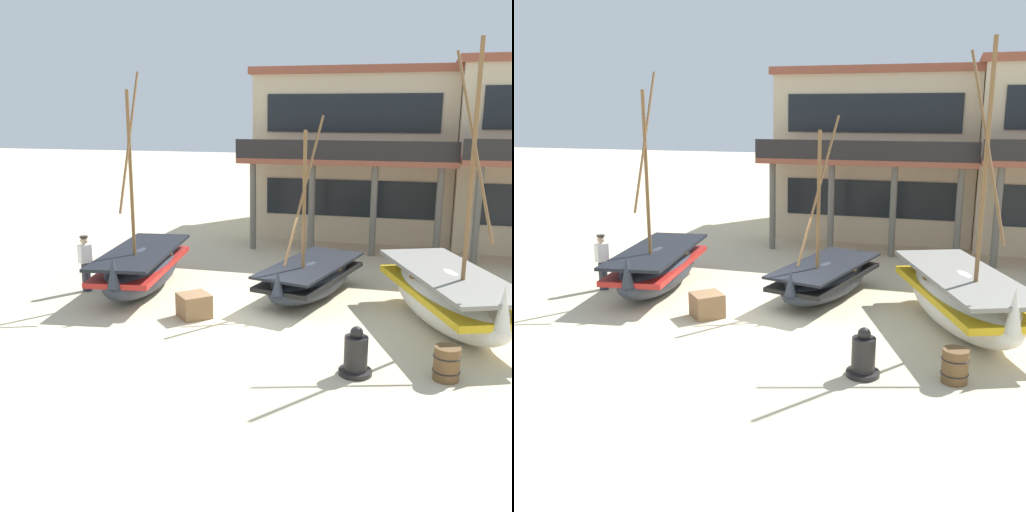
# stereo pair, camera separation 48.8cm
# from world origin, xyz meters

# --- Properties ---
(ground_plane) EXTENTS (120.00, 120.00, 0.00)m
(ground_plane) POSITION_xyz_m (0.00, 0.00, 0.00)
(ground_plane) COLOR beige
(fishing_boat_near_left) EXTENTS (2.44, 5.11, 6.36)m
(fishing_boat_near_left) POSITION_xyz_m (-3.67, 1.45, 0.70)
(fishing_boat_near_left) COLOR #2D333D
(fishing_boat_near_left) RESTS_ON ground
(fishing_boat_centre_large) EXTENTS (3.71, 5.61, 6.85)m
(fishing_boat_centre_large) POSITION_xyz_m (5.09, 0.59, 0.78)
(fishing_boat_centre_large) COLOR silver
(fishing_boat_centre_large) RESTS_ON ground
(fishing_boat_far_right) EXTENTS (2.70, 4.56, 5.16)m
(fishing_boat_far_right) POSITION_xyz_m (1.32, 2.11, 0.56)
(fishing_boat_far_right) COLOR #2D333D
(fishing_boat_far_right) RESTS_ON ground
(fisherman_by_hull) EXTENTS (0.36, 0.42, 1.68)m
(fisherman_by_hull) POSITION_xyz_m (-5.25, 0.94, 0.83)
(fisherman_by_hull) COLOR #33333D
(fisherman_by_hull) RESTS_ON ground
(capstan_winch) EXTENTS (0.69, 0.69, 1.04)m
(capstan_winch) POSITION_xyz_m (3.16, -2.85, 0.41)
(capstan_winch) COLOR black
(capstan_winch) RESTS_ON ground
(wooden_barrel) EXTENTS (0.56, 0.56, 0.70)m
(wooden_barrel) POSITION_xyz_m (4.95, -2.63, 0.35)
(wooden_barrel) COLOR brown
(wooden_barrel) RESTS_ON ground
(cargo_crate) EXTENTS (1.07, 1.07, 0.63)m
(cargo_crate) POSITION_xyz_m (-1.29, -0.42, 0.31)
(cargo_crate) COLOR olive
(cargo_crate) RESTS_ON ground
(harbor_building_main) EXTENTS (8.36, 9.49, 6.98)m
(harbor_building_main) POSITION_xyz_m (1.49, 13.16, 3.50)
(harbor_building_main) COLOR beige
(harbor_building_main) RESTS_ON ground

